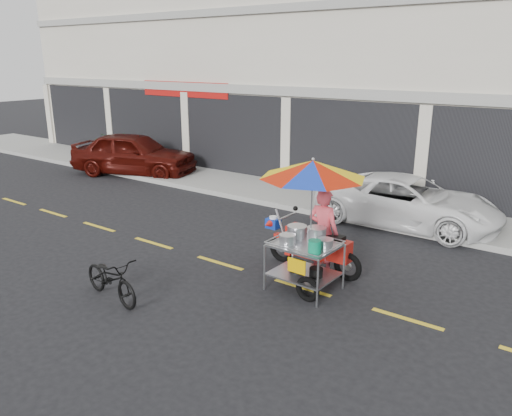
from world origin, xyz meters
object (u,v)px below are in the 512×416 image
Objects in this scene: maroon_sedan at (134,154)px; near_bicycle at (111,278)px; white_pickup at (408,202)px; food_vendor_rig at (315,204)px.

near_bicycle is at bearing -152.52° from maroon_sedan.
white_pickup is at bearing -13.52° from near_bicycle.
maroon_sedan is at bearing 54.71° from near_bicycle.
white_pickup is 4.49m from food_vendor_rig.
white_pickup is at bearing 88.68° from food_vendor_rig.
maroon_sedan is at bearing 89.36° from white_pickup.
food_vendor_rig is (9.86, -4.25, 0.78)m from maroon_sedan.
white_pickup is at bearing -108.33° from maroon_sedan.
food_vendor_rig reaches higher than near_bicycle.
food_vendor_rig is (2.53, 2.69, 1.15)m from near_bicycle.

